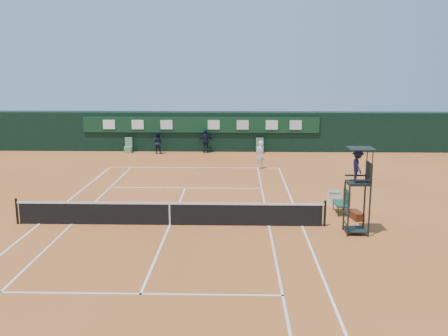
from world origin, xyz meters
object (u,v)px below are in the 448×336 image
Objects in this scene: player_bench at (343,200)px; cooler at (334,198)px; tennis_net at (170,213)px; player at (260,155)px; umpire_chair at (358,172)px.

player_bench reaches higher than cooler.
cooler is (7.41, 3.37, -0.18)m from tennis_net.
player reaches higher than cooler.
cooler is at bearing 24.45° from tennis_net.
player_bench is at bearing 14.03° from tennis_net.
player is at bearing 70.12° from tennis_net.
tennis_net is 3.77× the size of umpire_chair.
player is (-3.21, 12.60, -1.56)m from umpire_chair.
umpire_chair is 1.90× the size of player.
umpire_chair is (7.46, -0.83, 1.95)m from tennis_net.
umpire_chair reaches higher than cooler.
umpire_chair is at bearing 59.90° from player.
player is (4.26, 11.77, 0.39)m from tennis_net.
umpire_chair is at bearing -6.33° from tennis_net.
umpire_chair reaches higher than player.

